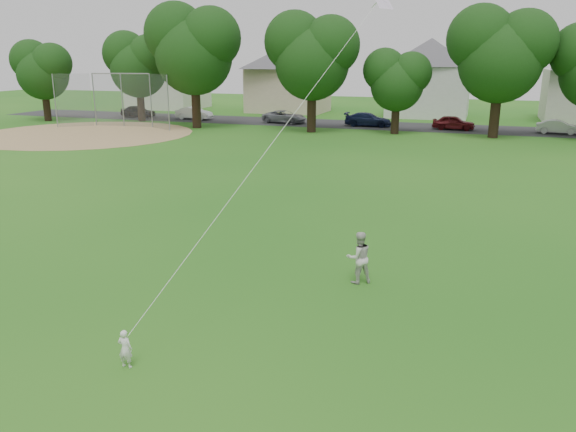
% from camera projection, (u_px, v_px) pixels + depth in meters
% --- Properties ---
extents(ground, '(160.00, 160.00, 0.00)m').
position_uv_depth(ground, '(219.00, 322.00, 13.91)').
color(ground, '#1A5B15').
rests_on(ground, ground).
extents(street, '(90.00, 7.00, 0.01)m').
position_uv_depth(street, '(416.00, 127.00, 52.11)').
color(street, '#2D2D30').
rests_on(street, ground).
extents(dirt_infield, '(18.00, 18.00, 0.02)m').
position_uv_depth(dirt_infield, '(85.00, 134.00, 47.49)').
color(dirt_infield, '#9E7F51').
rests_on(dirt_infield, ground).
extents(toddler, '(0.33, 0.23, 0.87)m').
position_uv_depth(toddler, '(125.00, 349.00, 11.78)').
color(toddler, white).
rests_on(toddler, ground).
extents(older_boy, '(0.95, 0.90, 1.54)m').
position_uv_depth(older_boy, '(359.00, 257.00, 16.13)').
color(older_boy, beige).
rests_on(older_boy, ground).
extents(kite, '(2.10, 5.46, 12.85)m').
position_uv_depth(kite, '(278.00, 135.00, 14.68)').
color(kite, white).
rests_on(kite, ground).
extents(baseball_backstop, '(10.94, 2.95, 4.81)m').
position_uv_depth(baseball_backstop, '(119.00, 101.00, 51.46)').
color(baseball_backstop, gray).
rests_on(baseball_backstop, ground).
extents(tree_row, '(80.63, 9.17, 11.32)m').
position_uv_depth(tree_row, '(443.00, 54.00, 44.38)').
color(tree_row, black).
rests_on(tree_row, ground).
extents(parked_cars, '(63.34, 2.66, 1.28)m').
position_uv_depth(parked_cars, '(430.00, 122.00, 50.62)').
color(parked_cars, black).
rests_on(parked_cars, ground).
extents(house_row, '(77.02, 14.12, 10.61)m').
position_uv_depth(house_row, '(449.00, 69.00, 59.19)').
color(house_row, silver).
rests_on(house_row, ground).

